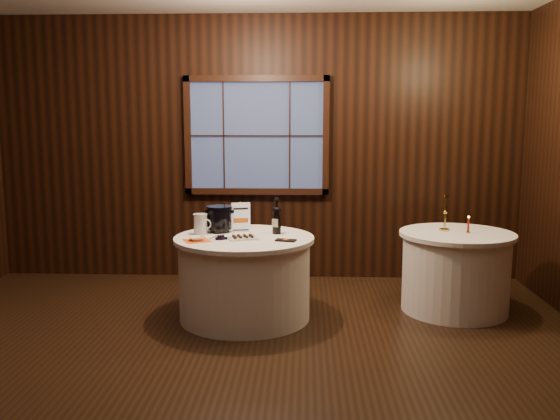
{
  "coord_description": "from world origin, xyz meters",
  "views": [
    {
      "loc": [
        0.55,
        -4.29,
        1.82
      ],
      "look_at": [
        0.33,
        0.9,
        1.03
      ],
      "focal_mm": 38.0,
      "sensor_mm": 36.0,
      "label": 1
    }
  ],
  "objects_px": {
    "sign_stand": "(241,221)",
    "chocolate_box": "(286,240)",
    "side_table": "(455,271)",
    "chocolate_plate": "(243,237)",
    "ice_bucket": "(220,218)",
    "glass_pitcher": "(201,224)",
    "brass_candlestick": "(445,218)",
    "cracker_bowl": "(197,238)",
    "red_candle": "(468,226)",
    "main_table": "(245,277)",
    "grape_bunch": "(221,238)",
    "port_bottle_right": "(277,218)",
    "port_bottle_left": "(276,220)"
  },
  "relations": [
    {
      "from": "port_bottle_right",
      "to": "glass_pitcher",
      "type": "relative_size",
      "value": 1.77
    },
    {
      "from": "port_bottle_right",
      "to": "ice_bucket",
      "type": "distance_m",
      "value": 0.55
    },
    {
      "from": "chocolate_plate",
      "to": "side_table",
      "type": "bearing_deg",
      "value": 11.76
    },
    {
      "from": "side_table",
      "to": "chocolate_plate",
      "type": "bearing_deg",
      "value": -168.24
    },
    {
      "from": "port_bottle_left",
      "to": "brass_candlestick",
      "type": "bearing_deg",
      "value": 0.39
    },
    {
      "from": "side_table",
      "to": "red_candle",
      "type": "bearing_deg",
      "value": -23.81
    },
    {
      "from": "sign_stand",
      "to": "ice_bucket",
      "type": "xyz_separation_m",
      "value": [
        -0.2,
        -0.03,
        0.03
      ]
    },
    {
      "from": "main_table",
      "to": "port_bottle_left",
      "type": "distance_m",
      "value": 0.61
    },
    {
      "from": "side_table",
      "to": "cracker_bowl",
      "type": "distance_m",
      "value": 2.48
    },
    {
      "from": "red_candle",
      "to": "sign_stand",
      "type": "bearing_deg",
      "value": -179.66
    },
    {
      "from": "chocolate_plate",
      "to": "cracker_bowl",
      "type": "xyz_separation_m",
      "value": [
        -0.4,
        -0.09,
        0.01
      ]
    },
    {
      "from": "port_bottle_left",
      "to": "chocolate_plate",
      "type": "xyz_separation_m",
      "value": [
        -0.28,
        -0.3,
        -0.11
      ]
    },
    {
      "from": "side_table",
      "to": "cracker_bowl",
      "type": "relative_size",
      "value": 7.76
    },
    {
      "from": "glass_pitcher",
      "to": "brass_candlestick",
      "type": "relative_size",
      "value": 0.54
    },
    {
      "from": "main_table",
      "to": "red_candle",
      "type": "relative_size",
      "value": 7.79
    },
    {
      "from": "main_table",
      "to": "brass_candlestick",
      "type": "height_order",
      "value": "brass_candlestick"
    },
    {
      "from": "grape_bunch",
      "to": "cracker_bowl",
      "type": "bearing_deg",
      "value": -166.97
    },
    {
      "from": "grape_bunch",
      "to": "port_bottle_right",
      "type": "bearing_deg",
      "value": 32.69
    },
    {
      "from": "chocolate_box",
      "to": "side_table",
      "type": "bearing_deg",
      "value": 31.08
    },
    {
      "from": "sign_stand",
      "to": "chocolate_plate",
      "type": "relative_size",
      "value": 0.93
    },
    {
      "from": "ice_bucket",
      "to": "chocolate_box",
      "type": "relative_size",
      "value": 1.4
    },
    {
      "from": "side_table",
      "to": "red_candle",
      "type": "height_order",
      "value": "red_candle"
    },
    {
      "from": "main_table",
      "to": "sign_stand",
      "type": "height_order",
      "value": "sign_stand"
    },
    {
      "from": "main_table",
      "to": "glass_pitcher",
      "type": "xyz_separation_m",
      "value": [
        -0.42,
        0.1,
        0.48
      ]
    },
    {
      "from": "sign_stand",
      "to": "chocolate_box",
      "type": "relative_size",
      "value": 1.63
    },
    {
      "from": "main_table",
      "to": "chocolate_plate",
      "type": "bearing_deg",
      "value": -90.55
    },
    {
      "from": "chocolate_box",
      "to": "ice_bucket",
      "type": "bearing_deg",
      "value": 162.35
    },
    {
      "from": "side_table",
      "to": "glass_pitcher",
      "type": "xyz_separation_m",
      "value": [
        -2.42,
        -0.2,
        0.48
      ]
    },
    {
      "from": "chocolate_plate",
      "to": "main_table",
      "type": "bearing_deg",
      "value": 89.45
    },
    {
      "from": "chocolate_plate",
      "to": "cracker_bowl",
      "type": "height_order",
      "value": "same"
    },
    {
      "from": "port_bottle_left",
      "to": "brass_candlestick",
      "type": "height_order",
      "value": "brass_candlestick"
    },
    {
      "from": "main_table",
      "to": "red_candle",
      "type": "height_order",
      "value": "red_candle"
    },
    {
      "from": "chocolate_plate",
      "to": "cracker_bowl",
      "type": "bearing_deg",
      "value": -167.47
    },
    {
      "from": "sign_stand",
      "to": "red_candle",
      "type": "xyz_separation_m",
      "value": [
        2.15,
        0.01,
        -0.03
      ]
    },
    {
      "from": "ice_bucket",
      "to": "chocolate_box",
      "type": "distance_m",
      "value": 0.77
    },
    {
      "from": "port_bottle_right",
      "to": "sign_stand",
      "type": "bearing_deg",
      "value": -174.42
    },
    {
      "from": "chocolate_plate",
      "to": "red_candle",
      "type": "bearing_deg",
      "value": 10.21
    },
    {
      "from": "brass_candlestick",
      "to": "ice_bucket",
      "type": "bearing_deg",
      "value": -175.53
    },
    {
      "from": "chocolate_box",
      "to": "cracker_bowl",
      "type": "xyz_separation_m",
      "value": [
        -0.78,
        -0.02,
        0.01
      ]
    },
    {
      "from": "grape_bunch",
      "to": "cracker_bowl",
      "type": "xyz_separation_m",
      "value": [
        -0.2,
        -0.05,
        0.0
      ]
    },
    {
      "from": "ice_bucket",
      "to": "brass_candlestick",
      "type": "xyz_separation_m",
      "value": [
        2.15,
        0.17,
        -0.0
      ]
    },
    {
      "from": "glass_pitcher",
      "to": "red_candle",
      "type": "relative_size",
      "value": 1.16
    },
    {
      "from": "main_table",
      "to": "grape_bunch",
      "type": "bearing_deg",
      "value": -140.69
    },
    {
      "from": "side_table",
      "to": "brass_candlestick",
      "type": "height_order",
      "value": "brass_candlestick"
    },
    {
      "from": "port_bottle_left",
      "to": "brass_candlestick",
      "type": "distance_m",
      "value": 1.63
    },
    {
      "from": "port_bottle_right",
      "to": "red_candle",
      "type": "distance_m",
      "value": 1.8
    },
    {
      "from": "port_bottle_left",
      "to": "chocolate_plate",
      "type": "relative_size",
      "value": 0.96
    },
    {
      "from": "ice_bucket",
      "to": "main_table",
      "type": "bearing_deg",
      "value": -40.01
    },
    {
      "from": "chocolate_plate",
      "to": "grape_bunch",
      "type": "xyz_separation_m",
      "value": [
        -0.19,
        -0.04,
        0.0
      ]
    },
    {
      "from": "port_bottle_left",
      "to": "chocolate_box",
      "type": "bearing_deg",
      "value": -80.86
    }
  ]
}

